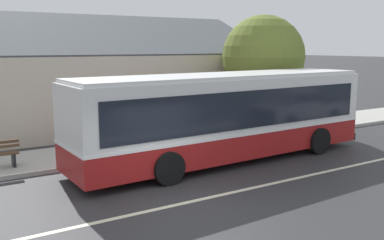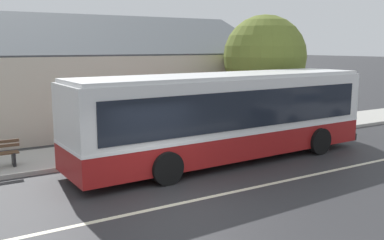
% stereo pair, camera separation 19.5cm
% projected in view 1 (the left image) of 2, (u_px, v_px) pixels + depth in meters
% --- Properties ---
extents(ground_plane, '(300.00, 300.00, 0.00)m').
position_uv_depth(ground_plane, '(183.00, 204.00, 11.06)').
color(ground_plane, '#2D2D30').
extents(sidewalk_far, '(60.00, 3.00, 0.15)m').
position_uv_depth(sidewalk_far, '(102.00, 153.00, 16.07)').
color(sidewalk_far, '#ADAAA3').
rests_on(sidewalk_far, ground).
extents(lane_divider_stripe, '(60.00, 0.16, 0.01)m').
position_uv_depth(lane_divider_stripe, '(183.00, 203.00, 11.06)').
color(lane_divider_stripe, beige).
rests_on(lane_divider_stripe, ground).
extents(community_building, '(22.05, 10.30, 6.73)m').
position_uv_depth(community_building, '(43.00, 87.00, 22.04)').
color(community_building, beige).
rests_on(community_building, ground).
extents(transit_bus, '(11.48, 3.06, 3.07)m').
position_uv_depth(transit_bus, '(226.00, 114.00, 15.03)').
color(transit_bus, maroon).
rests_on(transit_bus, ground).
extents(street_tree_primary, '(3.97, 3.97, 5.52)m').
position_uv_depth(street_tree_primary, '(263.00, 57.00, 20.56)').
color(street_tree_primary, '#4C3828').
rests_on(street_tree_primary, ground).
extents(bus_stop_sign, '(0.36, 0.07, 2.40)m').
position_uv_depth(bus_stop_sign, '(299.00, 98.00, 19.76)').
color(bus_stop_sign, gray).
rests_on(bus_stop_sign, sidewalk_far).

